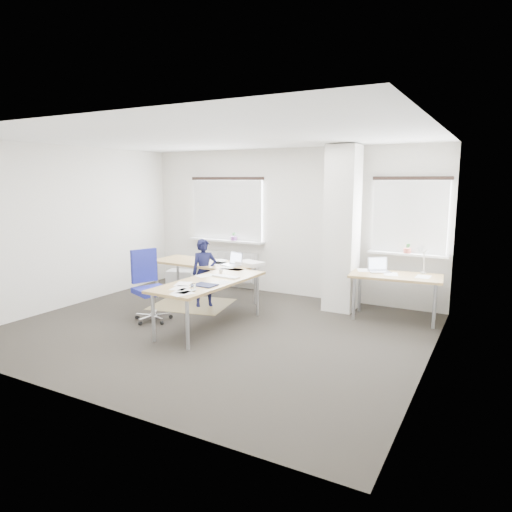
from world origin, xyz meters
The scene contains 8 objects.
ground centered at (0.00, 0.00, 0.00)m, with size 6.00×6.00×0.00m, color black.
room_shell centered at (0.18, 0.45, 1.75)m, with size 6.04×5.04×2.82m.
floor_mat centered at (-1.13, 0.97, 0.00)m, with size 1.32×1.12×0.01m, color olive.
white_crate centered at (-2.21, 2.06, 0.17)m, with size 0.55×0.39×0.33m, color white.
desk_main centered at (-0.54, 0.69, 0.69)m, with size 2.41×2.69×0.96m.
desk_side centered at (2.25, 1.81, 0.69)m, with size 1.46×0.83×1.22m.
task_chair centered at (-1.13, -0.10, 0.31)m, with size 0.66×0.64×1.13m.
person centered at (-0.87, 0.99, 0.60)m, with size 0.44×0.29×1.20m, color black.
Camera 1 is at (3.68, -5.46, 2.21)m, focal length 32.00 mm.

